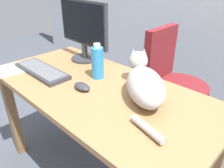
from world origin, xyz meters
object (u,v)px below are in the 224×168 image
object	(u,v)px
computer_mouse	(82,87)
cat	(144,83)
water_bottle	(97,62)
office_chair	(171,98)
keyboard	(41,71)
monitor	(83,29)

from	to	relation	value
computer_mouse	cat	bearing A→B (deg)	31.17
cat	water_bottle	distance (m)	0.34
office_chair	computer_mouse	size ratio (longest dim) A/B	8.73
keyboard	cat	world-z (taller)	cat
keyboard	computer_mouse	distance (m)	0.37
computer_mouse	water_bottle	bearing A→B (deg)	107.42
cat	water_bottle	xyz separation A→B (m)	(-0.34, -0.01, 0.02)
monitor	computer_mouse	bearing A→B (deg)	-41.37
cat	water_bottle	size ratio (longest dim) A/B	2.22
office_chair	keyboard	size ratio (longest dim) A/B	2.18
keyboard	cat	size ratio (longest dim) A/B	0.93
office_chair	keyboard	distance (m)	1.00
computer_mouse	office_chair	bearing A→B (deg)	78.88
cat	water_bottle	bearing A→B (deg)	-178.55
cat	computer_mouse	size ratio (longest dim) A/B	4.30
monitor	water_bottle	size ratio (longest dim) A/B	2.25
monitor	cat	bearing A→B (deg)	-11.82
office_chair	keyboard	world-z (taller)	office_chair
monitor	computer_mouse	size ratio (longest dim) A/B	4.37
keyboard	water_bottle	distance (m)	0.38
keyboard	water_bottle	xyz separation A→B (m)	(0.31, 0.20, 0.09)
office_chair	cat	bearing A→B (deg)	-76.47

